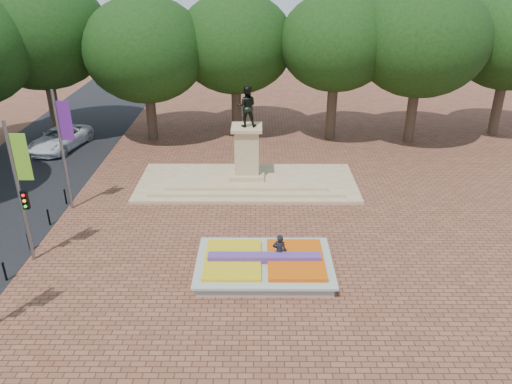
# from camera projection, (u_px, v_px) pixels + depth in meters

# --- Properties ---
(ground) EXTENTS (90.00, 90.00, 0.00)m
(ground) POSITION_uv_depth(u_px,v_px,m) (244.00, 249.00, 25.12)
(ground) COLOR brown
(ground) RESTS_ON ground
(flower_bed) EXTENTS (6.30, 4.30, 0.91)m
(flower_bed) POSITION_uv_depth(u_px,v_px,m) (265.00, 264.00, 23.15)
(flower_bed) COLOR gray
(flower_bed) RESTS_ON ground
(monument) EXTENTS (14.00, 6.00, 6.40)m
(monument) POSITION_uv_depth(u_px,v_px,m) (247.00, 171.00, 32.00)
(monument) COLOR tan
(monument) RESTS_ON ground
(tree_row_back) EXTENTS (44.80, 8.80, 10.43)m
(tree_row_back) POSITION_uv_depth(u_px,v_px,m) (279.00, 53.00, 38.60)
(tree_row_back) COLOR #392C1F
(tree_row_back) RESTS_ON ground
(banner_poles) EXTENTS (0.88, 11.17, 7.00)m
(banner_poles) POSITION_uv_depth(u_px,v_px,m) (18.00, 189.00, 22.34)
(banner_poles) COLOR slate
(banner_poles) RESTS_ON ground
(bollard_row) EXTENTS (0.12, 13.12, 0.98)m
(bollard_row) POSITION_uv_depth(u_px,v_px,m) (17.00, 255.00, 23.58)
(bollard_row) COLOR black
(bollard_row) RESTS_ON ground
(van) EXTENTS (3.85, 6.24, 1.61)m
(van) POSITION_uv_depth(u_px,v_px,m) (60.00, 139.00, 38.10)
(van) COLOR silver
(van) RESTS_ON ground
(pedestrian) EXTENTS (0.68, 0.47, 1.78)m
(pedestrian) POSITION_uv_depth(u_px,v_px,m) (279.00, 251.00, 23.21)
(pedestrian) COLOR black
(pedestrian) RESTS_ON ground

